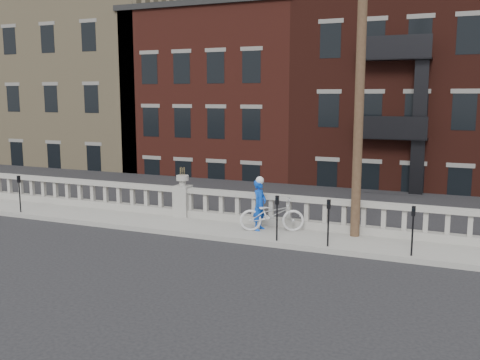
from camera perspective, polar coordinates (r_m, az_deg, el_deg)
The scene contains 12 objects.
ground at distance 16.10m, azimuth -12.99°, elevation -7.15°, with size 120.00×120.00×0.00m, color black.
sidewalk at distance 18.50m, azimuth -7.52°, elevation -4.64°, with size 32.00×2.20×0.15m, color gray.
balustrade at distance 19.18m, azimuth -6.11°, elevation -2.39°, with size 28.00×0.34×1.03m.
planter_pedestal at distance 19.14m, azimuth -6.12°, elevation -1.84°, with size 0.55×0.55×1.76m.
lower_level at distance 36.57m, azimuth 9.46°, elevation 6.10°, with size 80.00×44.00×20.80m.
utility_pole at distance 16.34m, azimuth 12.73°, elevation 11.67°, with size 1.60×0.28×10.00m.
parking_meter_a at distance 21.24m, azimuth -22.48°, elevation -0.94°, with size 0.10×0.09×1.36m.
parking_meter_b at distance 15.81m, azimuth 3.97°, elevation -3.51°, with size 0.10×0.09×1.36m.
parking_meter_c at distance 15.39m, azimuth 9.41°, elevation -3.96°, with size 0.10×0.09×1.36m.
parking_meter_d at distance 15.04m, azimuth 17.96°, elevation -4.59°, with size 0.10×0.09×1.36m.
bicycle at distance 17.00m, azimuth 3.42°, elevation -3.69°, with size 0.71×2.04×1.07m, color silver.
cyclist at distance 17.06m, azimuth 2.11°, elevation -2.68°, with size 0.59×0.39×1.62m, color #0C41BD.
Camera 1 is at (9.21, -12.44, 4.42)m, focal length 40.00 mm.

